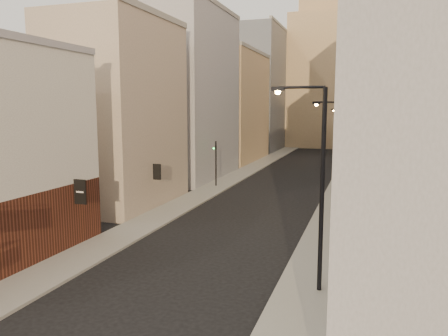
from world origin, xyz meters
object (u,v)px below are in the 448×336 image
Objects in this scene: streetlamp_near at (317,177)px; traffic_light_right at (338,156)px; traffic_light_left at (216,154)px; white_tower at (378,51)px; clock_tower at (324,66)px; streetlamp_mid at (339,154)px; streetlamp_far at (347,140)px.

streetlamp_near is 25.20m from traffic_light_right.
white_tower is at bearing -131.43° from traffic_light_left.
clock_tower reaches higher than streetlamp_mid.
streetlamp_mid is at bearing -83.23° from clock_tower.
clock_tower is 5.32× the size of streetlamp_far.
traffic_light_right is at bearing 82.47° from streetlamp_mid.
clock_tower is at bearing -81.30° from traffic_light_right.
white_tower is (11.00, -14.00, 0.97)m from clock_tower.
clock_tower is 56.78m from traffic_light_right.
white_tower is at bearing 74.98° from streetlamp_mid.
traffic_light_right is at bearing 164.25° from traffic_light_left.
traffic_light_left is at bearing 5.19° from traffic_light_right.
white_tower reaches higher than streetlamp_far.
streetlamp_near is at bearing -84.46° from clock_tower.
streetlamp_mid is at bearing 89.73° from streetlamp_near.
streetlamp_far reaches higher than traffic_light_left.
streetlamp_near reaches higher than streetlamp_far.
white_tower reaches higher than traffic_light_left.
clock_tower is at bearing -115.37° from traffic_light_left.
traffic_light_left is (-16.62, -41.46, -14.97)m from white_tower.
streetlamp_far is (-0.37, 20.14, -0.33)m from streetlamp_mid.
streetlamp_mid is 1.81× the size of traffic_light_right.
streetlamp_near is at bearing -85.46° from streetlamp_far.
streetlamp_mid is 1.81× the size of traffic_light_left.
streetlamp_far reaches higher than traffic_light_right.
white_tower is 8.30× the size of traffic_light_left.
streetlamp_mid is (-3.10, -52.54, -13.45)m from white_tower.
streetlamp_near is 1.91× the size of traffic_light_left.
streetlamp_near is 33.35m from streetlamp_far.
traffic_light_left is (-13.16, -9.06, -1.19)m from streetlamp_far.
white_tower is 54.33m from streetlamp_mid.
white_tower is at bearing 87.59° from streetlamp_near.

